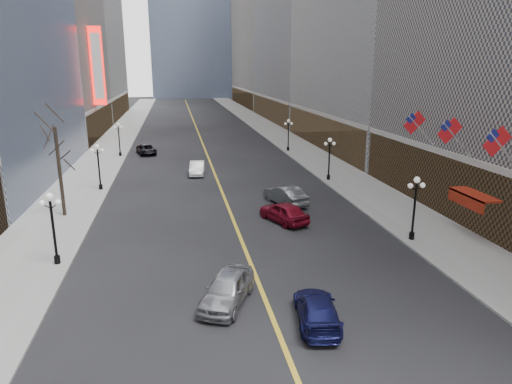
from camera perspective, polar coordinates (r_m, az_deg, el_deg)
name	(u,v)px	position (r m, az deg, el deg)	size (l,w,h in m)	color
sidewalk_east	(296,146)	(71.13, 4.97, 5.74)	(6.00, 230.00, 0.15)	gray
sidewalk_west	(108,152)	(69.43, -18.05, 4.81)	(6.00, 230.00, 0.15)	gray
lane_line	(201,139)	(78.74, -6.90, 6.57)	(0.25, 200.00, 0.02)	gold
bldg_east_c	(326,10)	(109.90, 8.71, 21.60)	(26.60, 40.60, 48.80)	#99999C
bldg_east_d	(282,2)	(151.89, 3.26, 22.61)	(26.60, 46.60, 62.80)	gray
streetlamp_east_1	(415,202)	(33.27, 19.25, -1.15)	(1.26, 0.44, 4.52)	black
streetlamp_east_2	(329,154)	(49.29, 9.16, 4.67)	(1.26, 0.44, 4.52)	black
streetlamp_east_3	(288,132)	(66.33, 4.07, 7.54)	(1.26, 0.44, 4.52)	black
streetlamp_west_1	(52,221)	(30.09, -24.10, -3.35)	(1.26, 0.44, 4.52)	black
streetlamp_west_2	(98,162)	(47.20, -19.10, 3.55)	(1.26, 0.44, 4.52)	black
streetlamp_west_3	(119,136)	(64.79, -16.77, 6.74)	(1.26, 0.44, 4.52)	black
flag_3	(499,144)	(31.87, 28.11, 5.30)	(2.87, 0.12, 2.87)	#B2B2B7
flag_4	(452,133)	(35.89, 23.27, 6.80)	(2.87, 0.12, 2.87)	#B2B2B7
flag_5	(416,125)	(40.13, 19.40, 7.95)	(2.87, 0.12, 2.87)	#B2B2B7
awning_c	(472,196)	(35.51, 25.36, -0.48)	(1.40, 4.00, 0.93)	maroon
theatre_marquee	(97,66)	(78.59, -19.22, 14.62)	(2.00, 0.55, 12.00)	red
tree_west_far	(56,141)	(39.24, -23.70, 5.83)	(3.60, 3.60, 7.92)	#2D231C
car_nb_near	(227,289)	(24.06, -3.62, -11.98)	(1.93, 4.81, 1.64)	#96979D
car_nb_mid	(197,168)	(52.49, -7.38, 2.98)	(1.57, 4.51, 1.49)	silver
car_nb_far	(147,150)	(66.14, -13.53, 5.17)	(2.23, 4.84, 1.35)	black
car_sb_near	(317,310)	(22.64, 7.62, -14.37)	(1.90, 4.68, 1.36)	#121446
car_sb_mid	(284,212)	(36.07, 3.49, -2.50)	(1.93, 4.81, 1.64)	maroon
car_sb_far	(285,195)	(40.76, 3.70, -0.38)	(1.77, 5.07, 1.67)	#4F5457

